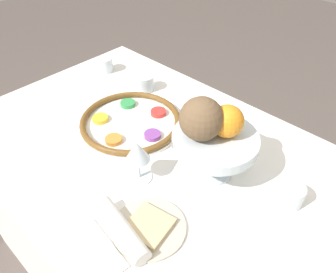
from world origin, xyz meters
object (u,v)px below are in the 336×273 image
at_px(cup_near, 145,83).
at_px(fruit_stand, 215,143).
at_px(wine_glass, 137,153).
at_px(napkin_roll, 121,229).
at_px(orange_fruit, 227,121).
at_px(coconut, 201,119).
at_px(bread_plate, 149,227).
at_px(seder_plate, 131,122).
at_px(cup_far, 105,65).
at_px(cup_mid, 291,195).

bearing_deg(cup_near, fruit_stand, -20.50).
height_order(wine_glass, napkin_roll, wine_glass).
height_order(orange_fruit, coconut, coconut).
relative_size(coconut, bread_plate, 0.63).
bearing_deg(seder_plate, cup_far, 154.18).
bearing_deg(cup_mid, cup_far, 173.35).
xyz_separation_m(bread_plate, napkin_roll, (-0.03, -0.06, 0.02)).
height_order(cup_near, cup_far, same).
xyz_separation_m(napkin_roll, cup_mid, (0.24, 0.36, 0.01)).
distance_m(wine_glass, napkin_roll, 0.20).
relative_size(wine_glass, bread_plate, 0.72).
bearing_deg(cup_near, coconut, -25.07).
bearing_deg(fruit_stand, coconut, -136.40).
relative_size(seder_plate, fruit_stand, 1.45).
distance_m(fruit_stand, orange_fruit, 0.07).
bearing_deg(bread_plate, seder_plate, 144.57).
bearing_deg(orange_fruit, fruit_stand, -119.56).
height_order(napkin_roll, cup_near, cup_near).
height_order(wine_glass, cup_far, wine_glass).
height_order(fruit_stand, cup_far, fruit_stand).
relative_size(coconut, napkin_roll, 0.58).
bearing_deg(cup_near, bread_plate, -42.75).
bearing_deg(fruit_stand, orange_fruit, 60.44).
height_order(coconut, cup_far, coconut).
distance_m(orange_fruit, cup_far, 0.71).
bearing_deg(cup_mid, bread_plate, -124.14).
distance_m(fruit_stand, cup_near, 0.48).
relative_size(fruit_stand, orange_fruit, 2.68).
height_order(wine_glass, fruit_stand, fruit_stand).
distance_m(seder_plate, cup_near, 0.22).
relative_size(seder_plate, cup_near, 5.12).
bearing_deg(napkin_roll, seder_plate, 135.63).
xyz_separation_m(coconut, cup_far, (-0.64, 0.18, -0.16)).
relative_size(fruit_stand, coconut, 2.03).
distance_m(bread_plate, napkin_roll, 0.07).
bearing_deg(napkin_roll, orange_fruit, 83.31).
distance_m(fruit_stand, cup_far, 0.69).
relative_size(bread_plate, cup_mid, 2.75).
xyz_separation_m(seder_plate, coconut, (0.29, -0.01, 0.17)).
height_order(cup_mid, cup_far, same).
relative_size(fruit_stand, bread_plate, 1.28).
xyz_separation_m(seder_plate, napkin_roll, (0.30, -0.29, 0.01)).
bearing_deg(bread_plate, napkin_roll, -121.62).
relative_size(napkin_roll, cup_near, 2.98).
xyz_separation_m(seder_plate, cup_near, (-0.12, 0.19, 0.01)).
height_order(cup_near, cup_mid, same).
relative_size(seder_plate, cup_far, 5.12).
xyz_separation_m(fruit_stand, bread_plate, (0.01, -0.25, -0.10)).
distance_m(wine_glass, orange_fruit, 0.25).
bearing_deg(coconut, fruit_stand, 43.60).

